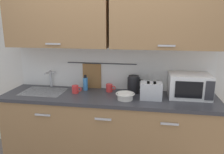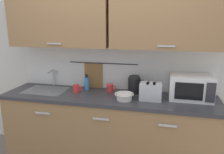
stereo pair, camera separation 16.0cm
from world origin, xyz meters
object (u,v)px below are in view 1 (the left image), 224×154
Objects in this scene: microwave at (189,86)px; mug_near_sink at (76,89)px; electric_kettle at (134,84)px; dish_soap_bottle at (85,83)px; mixing_bowl at (125,96)px; mug_by_kettle at (110,88)px; toaster at (151,91)px.

microwave reaches higher than mug_near_sink.
dish_soap_bottle is (-0.61, -0.01, -0.01)m from electric_kettle.
mixing_bowl is 0.34m from mug_by_kettle.
mixing_bowl is at bearing -12.28° from mug_near_sink.
mug_near_sink is at bearing 167.72° from mixing_bowl.
dish_soap_bottle reaches higher than mug_near_sink.
dish_soap_bottle is 0.85m from toaster.
electric_kettle reaches higher than mug_near_sink.
microwave reaches higher than mug_by_kettle.
dish_soap_bottle is 1.63× the size of mug_by_kettle.
dish_soap_bottle is at bearing -179.16° from electric_kettle.
mug_near_sink is (-0.09, -0.14, -0.04)m from dish_soap_bottle.
microwave is at bearing -2.91° from mug_by_kettle.
mug_by_kettle is (-0.51, 0.19, -0.05)m from toaster.
mug_by_kettle is at bearing -175.04° from electric_kettle.
mug_near_sink is at bearing 176.07° from toaster.
dish_soap_bottle is 1.63× the size of mug_near_sink.
toaster is at bearing -13.98° from dish_soap_bottle.
electric_kettle reaches higher than mug_by_kettle.
toaster is at bearing -162.05° from microwave.
electric_kettle is at bearing 75.14° from mixing_bowl.
toaster reaches higher than mug_near_sink.
mixing_bowl is (0.54, -0.28, -0.04)m from dish_soap_bottle.
dish_soap_bottle is 0.92× the size of mixing_bowl.
dish_soap_bottle is at bearing 176.90° from mug_by_kettle.
toaster is at bearing 14.50° from mixing_bowl.
mug_by_kettle is at bearing 130.58° from mixing_bowl.
microwave reaches higher than electric_kettle.
toaster is 2.13× the size of mug_by_kettle.
microwave is 0.94m from mug_by_kettle.
microwave is 3.83× the size of mug_near_sink.
dish_soap_bottle is 0.61m from mixing_bowl.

